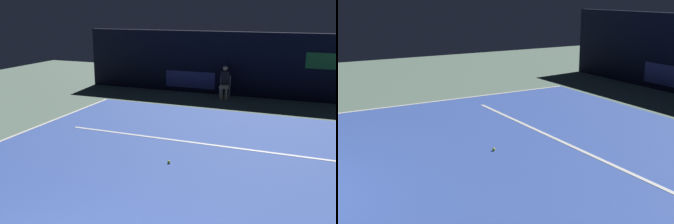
{
  "view_description": "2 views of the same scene",
  "coord_description": "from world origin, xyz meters",
  "views": [
    {
      "loc": [
        2.88,
        -2.88,
        3.48
      ],
      "look_at": [
        -0.64,
        5.72,
        1.05
      ],
      "focal_mm": 42.3,
      "sensor_mm": 36.0,
      "label": 1
    },
    {
      "loc": [
        7.56,
        0.82,
        3.23
      ],
      "look_at": [
        -0.64,
        5.52,
        0.73
      ],
      "focal_mm": 48.19,
      "sensor_mm": 36.0,
      "label": 2
    }
  ],
  "objects": [
    {
      "name": "court_surface",
      "position": [
        0.0,
        4.68,
        0.01
      ],
      "size": [
        10.42,
        11.35,
        0.01
      ],
      "primitive_type": "cube",
      "color": "#3856B2",
      "rests_on": "ground"
    },
    {
      "name": "line_sideline_right",
      "position": [
        -5.16,
        4.68,
        0.01
      ],
      "size": [
        0.1,
        11.35,
        0.01
      ],
      "primitive_type": "cube",
      "color": "white",
      "rests_on": "court_surface"
    },
    {
      "name": "tennis_ball",
      "position": [
        -0.35,
        5.06,
        0.05
      ],
      "size": [
        0.07,
        0.07,
        0.07
      ],
      "primitive_type": "sphere",
      "color": "#CCE033",
      "rests_on": "court_surface"
    },
    {
      "name": "line_service",
      "position": [
        0.0,
        6.66,
        0.01
      ],
      "size": [
        8.13,
        0.1,
        0.01
      ],
      "primitive_type": "cube",
      "color": "white",
      "rests_on": "court_surface"
    },
    {
      "name": "ground_plane",
      "position": [
        0.0,
        4.68,
        0.0
      ],
      "size": [
        30.18,
        30.18,
        0.0
      ],
      "primitive_type": "plane",
      "color": "slate"
    }
  ]
}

